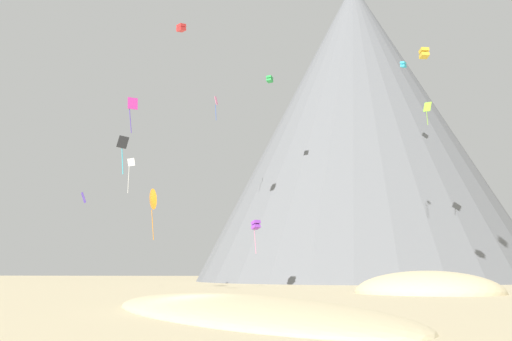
{
  "coord_description": "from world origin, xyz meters",
  "views": [
    {
      "loc": [
        7.85,
        -26.88,
        2.05
      ],
      "look_at": [
        -3.6,
        45.48,
        15.97
      ],
      "focal_mm": 37.21,
      "sensor_mm": 36.0,
      "label": 1
    }
  ],
  "objects_px": {
    "kite_lime_mid": "(427,108)",
    "kite_indigo_low": "(84,198)",
    "bush_scatter_east": "(306,310)",
    "bush_far_right": "(445,292)",
    "kite_black_mid": "(123,146)",
    "kite_gold_high": "(424,53)",
    "kite_orange_low": "(152,199)",
    "rock_massif": "(357,137)",
    "kite_magenta_mid": "(132,106)",
    "kite_pink_high": "(216,104)",
    "kite_cyan_high": "(403,65)",
    "kite_green_high": "(270,79)",
    "kite_red_high": "(181,28)",
    "kite_violet_low": "(256,225)",
    "kite_white_mid": "(130,167)"
  },
  "relations": [
    {
      "from": "kite_pink_high",
      "to": "kite_indigo_low",
      "type": "bearing_deg",
      "value": -140.94
    },
    {
      "from": "kite_white_mid",
      "to": "kite_green_high",
      "type": "bearing_deg",
      "value": 81.34
    },
    {
      "from": "kite_green_high",
      "to": "kite_pink_high",
      "type": "bearing_deg",
      "value": 6.29
    },
    {
      "from": "rock_massif",
      "to": "kite_orange_low",
      "type": "xyz_separation_m",
      "value": [
        -26.72,
        -53.08,
        -20.29
      ]
    },
    {
      "from": "bush_far_right",
      "to": "kite_white_mid",
      "type": "bearing_deg",
      "value": 152.31
    },
    {
      "from": "kite_orange_low",
      "to": "kite_indigo_low",
      "type": "bearing_deg",
      "value": -133.05
    },
    {
      "from": "rock_massif",
      "to": "kite_red_high",
      "type": "relative_size",
      "value": 66.22
    },
    {
      "from": "kite_cyan_high",
      "to": "kite_lime_mid",
      "type": "relative_size",
      "value": 0.33
    },
    {
      "from": "kite_magenta_mid",
      "to": "bush_far_right",
      "type": "bearing_deg",
      "value": 2.41
    },
    {
      "from": "bush_far_right",
      "to": "kite_black_mid",
      "type": "relative_size",
      "value": 0.44
    },
    {
      "from": "bush_far_right",
      "to": "rock_massif",
      "type": "height_order",
      "value": "rock_massif"
    },
    {
      "from": "rock_massif",
      "to": "kite_lime_mid",
      "type": "distance_m",
      "value": 40.82
    },
    {
      "from": "bush_scatter_east",
      "to": "kite_black_mid",
      "type": "distance_m",
      "value": 32.39
    },
    {
      "from": "rock_massif",
      "to": "kite_violet_low",
      "type": "xyz_separation_m",
      "value": [
        -15.79,
        -41.25,
        -22.57
      ]
    },
    {
      "from": "rock_massif",
      "to": "kite_red_high",
      "type": "xyz_separation_m",
      "value": [
        -26.27,
        -44.77,
        6.09
      ]
    },
    {
      "from": "kite_cyan_high",
      "to": "kite_orange_low",
      "type": "height_order",
      "value": "kite_cyan_high"
    },
    {
      "from": "kite_magenta_mid",
      "to": "kite_black_mid",
      "type": "bearing_deg",
      "value": -73.69
    },
    {
      "from": "kite_gold_high",
      "to": "kite_orange_low",
      "type": "distance_m",
      "value": 36.35
    },
    {
      "from": "rock_massif",
      "to": "kite_pink_high",
      "type": "xyz_separation_m",
      "value": [
        -24.44,
        -29.95,
        -0.84
      ]
    },
    {
      "from": "bush_scatter_east",
      "to": "kite_gold_high",
      "type": "distance_m",
      "value": 44.38
    },
    {
      "from": "kite_pink_high",
      "to": "kite_orange_low",
      "type": "bearing_deg",
      "value": -119.62
    },
    {
      "from": "rock_massif",
      "to": "kite_indigo_low",
      "type": "bearing_deg",
      "value": -124.37
    },
    {
      "from": "bush_far_right",
      "to": "kite_white_mid",
      "type": "xyz_separation_m",
      "value": [
        -37.07,
        19.46,
        15.85
      ]
    },
    {
      "from": "bush_far_right",
      "to": "kite_magenta_mid",
      "type": "height_order",
      "value": "kite_magenta_mid"
    },
    {
      "from": "rock_massif",
      "to": "kite_magenta_mid",
      "type": "distance_m",
      "value": 69.27
    },
    {
      "from": "kite_gold_high",
      "to": "rock_massif",
      "type": "bearing_deg",
      "value": -97.54
    },
    {
      "from": "kite_lime_mid",
      "to": "kite_indigo_low",
      "type": "relative_size",
      "value": 2.5
    },
    {
      "from": "bush_far_right",
      "to": "kite_pink_high",
      "type": "height_order",
      "value": "kite_pink_high"
    },
    {
      "from": "kite_magenta_mid",
      "to": "kite_green_high",
      "type": "relative_size",
      "value": 3.29
    },
    {
      "from": "kite_cyan_high",
      "to": "kite_pink_high",
      "type": "relative_size",
      "value": 0.26
    },
    {
      "from": "bush_far_right",
      "to": "kite_indigo_low",
      "type": "distance_m",
      "value": 43.91
    },
    {
      "from": "kite_red_high",
      "to": "kite_violet_low",
      "type": "bearing_deg",
      "value": 53.56
    },
    {
      "from": "kite_magenta_mid",
      "to": "kite_indigo_low",
      "type": "xyz_separation_m",
      "value": [
        -10.41,
        10.79,
        -8.03
      ]
    },
    {
      "from": "kite_lime_mid",
      "to": "kite_pink_high",
      "type": "height_order",
      "value": "kite_pink_high"
    },
    {
      "from": "kite_magenta_mid",
      "to": "kite_orange_low",
      "type": "relative_size",
      "value": 0.62
    },
    {
      "from": "kite_lime_mid",
      "to": "kite_gold_high",
      "type": "xyz_separation_m",
      "value": [
        -2.62,
        -15.51,
        1.86
      ]
    },
    {
      "from": "kite_lime_mid",
      "to": "kite_indigo_low",
      "type": "height_order",
      "value": "kite_lime_mid"
    },
    {
      "from": "kite_pink_high",
      "to": "kite_white_mid",
      "type": "xyz_separation_m",
      "value": [
        -8.07,
        -16.28,
        -13.92
      ]
    },
    {
      "from": "bush_far_right",
      "to": "kite_indigo_low",
      "type": "bearing_deg",
      "value": 161.99
    },
    {
      "from": "bush_scatter_east",
      "to": "bush_far_right",
      "type": "bearing_deg",
      "value": 65.59
    },
    {
      "from": "bush_scatter_east",
      "to": "rock_massif",
      "type": "bearing_deg",
      "value": 86.2
    },
    {
      "from": "kite_black_mid",
      "to": "kite_lime_mid",
      "type": "bearing_deg",
      "value": 66.19
    },
    {
      "from": "bush_scatter_east",
      "to": "bush_far_right",
      "type": "relative_size",
      "value": 1.16
    },
    {
      "from": "rock_massif",
      "to": "kite_cyan_high",
      "type": "xyz_separation_m",
      "value": [
        6.88,
        -29.05,
        4.58
      ]
    },
    {
      "from": "kite_lime_mid",
      "to": "kite_green_high",
      "type": "height_order",
      "value": "kite_green_high"
    },
    {
      "from": "kite_pink_high",
      "to": "kite_violet_low",
      "type": "relative_size",
      "value": 0.91
    },
    {
      "from": "kite_cyan_high",
      "to": "kite_black_mid",
      "type": "bearing_deg",
      "value": -8.43
    },
    {
      "from": "kite_pink_high",
      "to": "kite_gold_high",
      "type": "xyz_separation_m",
      "value": [
        30.34,
        -25.0,
        -3.5
      ]
    },
    {
      "from": "kite_red_high",
      "to": "kite_orange_low",
      "type": "xyz_separation_m",
      "value": [
        -0.45,
        -8.31,
        -26.37
      ]
    },
    {
      "from": "kite_cyan_high",
      "to": "kite_magenta_mid",
      "type": "xyz_separation_m",
      "value": [
        -32.38,
        -34.27,
        -16.34
      ]
    }
  ]
}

